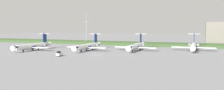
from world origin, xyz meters
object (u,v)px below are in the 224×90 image
Objects in this scene: regional_jet_third at (136,46)px; antenna_mast at (86,30)px; regional_jet_nearest at (33,46)px; regional_jet_fourth at (193,46)px; safety_cone_front_marker at (117,53)px; regional_jet_second at (88,46)px; baggage_tug at (59,54)px; safety_cone_mid_marker at (125,54)px.

antenna_mast is at bearing 141.44° from regional_jet_third.
antenna_mast is at bearing 86.96° from regional_jet_nearest.
safety_cone_front_marker is (-34.12, -28.65, -2.26)m from regional_jet_fourth.
regional_jet_nearest is 1.00× the size of regional_jet_second.
regional_jet_nearest is 30.35m from regional_jet_second.
regional_jet_second and regional_jet_third have the same top height.
regional_jet_third reaches higher than baggage_tug.
regional_jet_nearest is 56.90m from regional_jet_third.
regional_jet_third is 9.69× the size of baggage_tug.
regional_jet_nearest reaches higher than safety_cone_front_marker.
regional_jet_second is (28.80, 9.58, 0.00)m from regional_jet_nearest.
antenna_mast is 7.95× the size of baggage_tug.
regional_jet_nearest is at bearing 148.67° from baggage_tug.
baggage_tug is 27.69m from safety_cone_front_marker.
safety_cone_front_marker is at bearing 0.85° from regional_jet_nearest.
regional_jet_second is at bearing 160.03° from safety_cone_mid_marker.
antenna_mast reaches higher than regional_jet_third.
safety_cone_mid_marker is (52.93, 0.82, -2.26)m from regional_jet_nearest.
regional_jet_fourth is (29.51, 10.48, 0.00)m from regional_jet_third.
regional_jet_fourth is (83.18, 29.37, 0.00)m from regional_jet_nearest.
baggage_tug is at bearing -145.07° from safety_cone_mid_marker.
regional_jet_third is 56.36× the size of safety_cone_front_marker.
regional_jet_third is at bearing 53.94° from baggage_tug.
regional_jet_second is 1.00× the size of regional_jet_third.
regional_jet_third is at bearing -38.56° from antenna_mast.
antenna_mast reaches higher than regional_jet_second.
regional_jet_fourth reaches higher than safety_cone_front_marker.
safety_cone_front_marker is (20.26, -8.86, -2.26)m from regional_jet_second.
regional_jet_third is 1.00× the size of regional_jet_fourth.
antenna_mast is 46.25× the size of safety_cone_front_marker.
safety_cone_front_marker is at bearing -178.65° from safety_cone_mid_marker.
regional_jet_second is at bearing -160.01° from regional_jet_fourth.
regional_jet_fourth reaches higher than safety_cone_mid_marker.
regional_jet_fourth is (54.39, 19.79, 0.00)m from regional_jet_second.
regional_jet_second is 56.39m from antenna_mast.
safety_cone_front_marker is at bearing -23.62° from regional_jet_second.
regional_jet_second is at bearing -62.65° from antenna_mast.
safety_cone_mid_marker is at bearing -49.53° from antenna_mast.
regional_jet_nearest is 1.22× the size of antenna_mast.
regional_jet_nearest is 56.36× the size of safety_cone_front_marker.
safety_cone_front_marker is at bearing -139.99° from regional_jet_fourth.
regional_jet_second is 56.36× the size of safety_cone_mid_marker.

